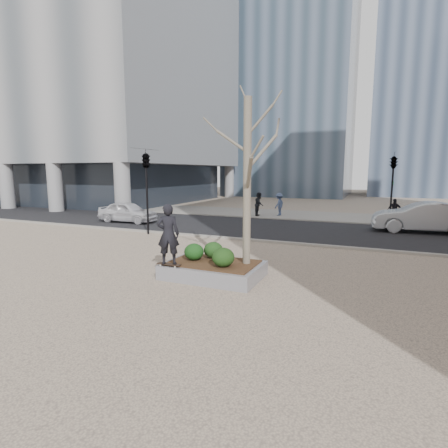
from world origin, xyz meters
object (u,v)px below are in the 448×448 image
at_px(skateboard, 169,265).
at_px(police_car, 128,212).
at_px(planter, 213,270).
at_px(skateboarder, 168,234).

relative_size(skateboard, police_car, 0.20).
height_order(planter, skateboard, skateboard).
relative_size(planter, skateboard, 3.85).
distance_m(skateboard, skateboarder, 0.96).
distance_m(planter, skateboarder, 1.86).
distance_m(skateboard, police_car, 13.28).
relative_size(skateboarder, police_car, 0.47).
xyz_separation_m(skateboarder, police_car, (-9.23, 9.55, -0.75)).
height_order(skateboard, skateboarder, skateboarder).
xyz_separation_m(planter, skateboard, (-1.10, -0.86, 0.26)).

